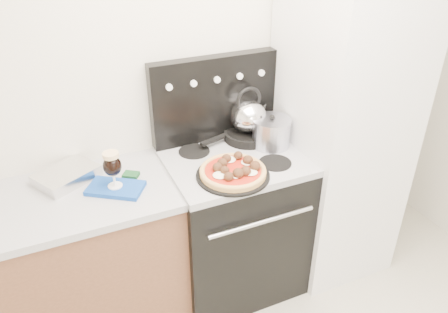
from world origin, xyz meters
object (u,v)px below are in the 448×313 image
beer_glass (113,170)px  tea_kettle (248,113)px  base_cabinet (43,277)px  stock_pot (271,133)px  stove_body (233,224)px  skillet (248,135)px  pizza (233,170)px  pizza_pan (233,175)px  fridge (340,131)px  oven_mitt (116,188)px

beer_glass → tea_kettle: (0.84, 0.19, 0.07)m
base_cabinet → stock_pot: 1.48m
stove_body → skillet: skillet is taller
stove_body → pizza: pizza is taller
stock_pot → pizza_pan: bearing=-148.1°
fridge → pizza: size_ratio=5.49×
skillet → stock_pot: stock_pot is taller
pizza_pan → oven_mitt: bearing=165.5°
pizza_pan → beer_glass: bearing=165.5°
pizza → oven_mitt: bearing=165.5°
fridge → stove_body: bearing=178.0°
base_cabinet → stove_body: 1.11m
stock_pot → tea_kettle: bearing=124.3°
beer_glass → stock_pot: beer_glass is taller
oven_mitt → pizza: size_ratio=0.79×
pizza → stove_body: bearing=63.5°
oven_mitt → beer_glass: beer_glass is taller
pizza_pan → pizza: (0.00, 0.00, 0.03)m
pizza_pan → stock_pot: size_ratio=1.76×
stove_body → oven_mitt: oven_mitt is taller
stove_body → stock_pot: bearing=8.9°
tea_kettle → skillet: bearing=0.0°
skillet → pizza_pan: bearing=-127.1°
beer_glass → tea_kettle: 0.86m
stove_body → tea_kettle: bearing=44.3°
oven_mitt → beer_glass: 0.11m
base_cabinet → oven_mitt: bearing=-6.3°
oven_mitt → skillet: 0.86m
pizza → stock_pot: (0.34, 0.21, 0.04)m
oven_mitt → skillet: (0.84, 0.19, 0.03)m
pizza_pan → stock_pot: (0.34, 0.21, 0.07)m
stove_body → fridge: bearing=-2.0°
tea_kettle → stove_body: bearing=-133.5°
oven_mitt → tea_kettle: tea_kettle is taller
oven_mitt → fridge: bearing=-0.1°
stove_body → pizza: (-0.09, -0.17, 0.52)m
stove_body → pizza: 0.55m
fridge → skillet: (-0.53, 0.19, -0.00)m
pizza_pan → pizza: bearing=0.0°
fridge → beer_glass: (-1.37, 0.00, 0.07)m
fridge → skillet: 0.56m
pizza_pan → pizza: pizza is taller
fridge → oven_mitt: size_ratio=6.92×
beer_glass → pizza_pan: beer_glass is taller
fridge → oven_mitt: fridge is taller
fridge → oven_mitt: 1.37m
pizza_pan → stove_body: bearing=63.5°
pizza_pan → stock_pot: 0.41m
oven_mitt → base_cabinet: bearing=173.7°
oven_mitt → skillet: bearing=12.7°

